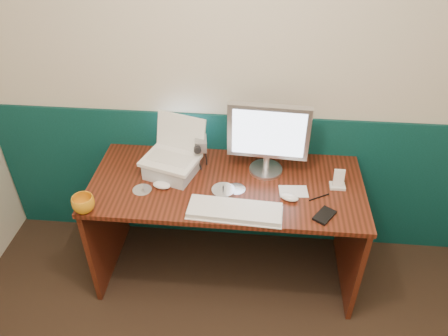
# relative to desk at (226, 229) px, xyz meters

# --- Properties ---
(back_wall) EXTENTS (3.50, 0.04, 2.50)m
(back_wall) POSITION_rel_desk_xyz_m (0.15, 0.37, 0.88)
(back_wall) COLOR beige
(back_wall) RESTS_ON ground
(wainscot) EXTENTS (3.48, 0.02, 1.00)m
(wainscot) POSITION_rel_desk_xyz_m (0.15, 0.36, 0.12)
(wainscot) COLOR #062E29
(wainscot) RESTS_ON ground
(desk) EXTENTS (1.60, 0.70, 0.75)m
(desk) POSITION_rel_desk_xyz_m (0.00, 0.00, 0.00)
(desk) COLOR #331409
(desk) RESTS_ON ground
(laptop_riser) EXTENTS (0.33, 0.30, 0.09)m
(laptop_riser) POSITION_rel_desk_xyz_m (-0.33, 0.06, 0.42)
(laptop_riser) COLOR #B8BDC3
(laptop_riser) RESTS_ON desk
(laptop) EXTENTS (0.37, 0.32, 0.26)m
(laptop) POSITION_rel_desk_xyz_m (-0.33, 0.06, 0.60)
(laptop) COLOR white
(laptop) RESTS_ON laptop_riser
(monitor) EXTENTS (0.47, 0.16, 0.47)m
(monitor) POSITION_rel_desk_xyz_m (0.23, 0.14, 0.61)
(monitor) COLOR silver
(monitor) RESTS_ON desk
(keyboard) EXTENTS (0.51, 0.20, 0.03)m
(keyboard) POSITION_rel_desk_xyz_m (0.07, -0.26, 0.39)
(keyboard) COLOR white
(keyboard) RESTS_ON desk
(mouse_right) EXTENTS (0.12, 0.09, 0.03)m
(mouse_right) POSITION_rel_desk_xyz_m (0.36, -0.11, 0.39)
(mouse_right) COLOR white
(mouse_right) RESTS_ON desk
(mouse_left) EXTENTS (0.12, 0.08, 0.04)m
(mouse_left) POSITION_rel_desk_xyz_m (-0.37, -0.07, 0.39)
(mouse_left) COLOR white
(mouse_left) RESTS_ON desk
(mug) EXTENTS (0.15, 0.15, 0.10)m
(mug) POSITION_rel_desk_xyz_m (-0.74, -0.31, 0.42)
(mug) COLOR orange
(mug) RESTS_ON desk
(camcorder) EXTENTS (0.11, 0.15, 0.21)m
(camcorder) POSITION_rel_desk_xyz_m (-0.17, 0.15, 0.48)
(camcorder) COLOR #A1A1A5
(camcorder) RESTS_ON desk
(cd_spindle) EXTENTS (0.13, 0.13, 0.03)m
(cd_spindle) POSITION_rel_desk_xyz_m (-0.01, -0.09, 0.39)
(cd_spindle) COLOR silver
(cd_spindle) RESTS_ON desk
(cd_loose_a) EXTENTS (0.11, 0.11, 0.00)m
(cd_loose_a) POSITION_rel_desk_xyz_m (-0.48, -0.11, 0.38)
(cd_loose_a) COLOR silver
(cd_loose_a) RESTS_ON desk
(cd_loose_b) EXTENTS (0.11, 0.11, 0.00)m
(cd_loose_b) POSITION_rel_desk_xyz_m (0.06, -0.05, 0.38)
(cd_loose_b) COLOR silver
(cd_loose_b) RESTS_ON desk
(pen) EXTENTS (0.12, 0.07, 0.01)m
(pen) POSITION_rel_desk_xyz_m (0.53, -0.08, 0.38)
(pen) COLOR black
(pen) RESTS_ON desk
(papers) EXTENTS (0.17, 0.12, 0.00)m
(papers) POSITION_rel_desk_xyz_m (0.39, -0.04, 0.38)
(papers) COLOR white
(papers) RESTS_ON desk
(dock) EXTENTS (0.09, 0.07, 0.02)m
(dock) POSITION_rel_desk_xyz_m (0.64, 0.02, 0.38)
(dock) COLOR white
(dock) RESTS_ON desk
(music_player) EXTENTS (0.06, 0.03, 0.10)m
(music_player) POSITION_rel_desk_xyz_m (0.64, 0.02, 0.44)
(music_player) COLOR white
(music_player) RESTS_ON dock
(pda) EXTENTS (0.14, 0.15, 0.02)m
(pda) POSITION_rel_desk_xyz_m (0.54, -0.24, 0.38)
(pda) COLOR black
(pda) RESTS_ON desk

